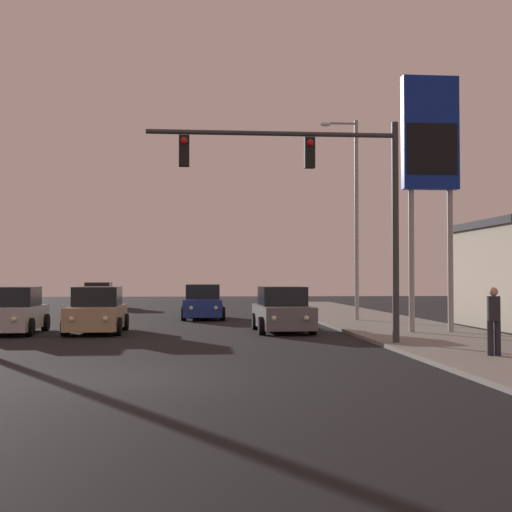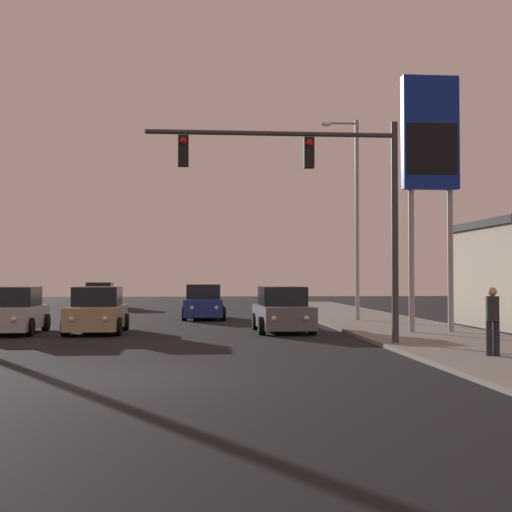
% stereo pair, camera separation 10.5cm
% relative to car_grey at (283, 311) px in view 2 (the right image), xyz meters
% --- Properties ---
extents(ground_plane, '(120.00, 120.00, 0.00)m').
position_rel_car_grey_xyz_m(ground_plane, '(-4.83, -11.74, -0.76)').
color(ground_plane, black).
extents(sidewalk_right, '(5.00, 60.00, 0.12)m').
position_rel_car_grey_xyz_m(sidewalk_right, '(4.67, -1.74, -0.70)').
color(sidewalk_right, gray).
rests_on(sidewalk_right, ground).
extents(car_grey, '(2.04, 4.34, 1.68)m').
position_rel_car_grey_xyz_m(car_grey, '(0.00, 0.00, 0.00)').
color(car_grey, slate).
rests_on(car_grey, ground).
extents(car_blue, '(2.04, 4.33, 1.68)m').
position_rel_car_grey_xyz_m(car_blue, '(-2.84, 8.38, 0.00)').
color(car_blue, navy).
rests_on(car_blue, ground).
extents(car_tan, '(2.04, 4.31, 1.68)m').
position_rel_car_grey_xyz_m(car_tan, '(-6.81, 0.13, 0.00)').
color(car_tan, tan).
rests_on(car_tan, ground).
extents(car_red, '(2.04, 4.32, 1.68)m').
position_rel_car_grey_xyz_m(car_red, '(-9.56, 21.55, 0.00)').
color(car_red, maroon).
rests_on(car_red, ground).
extents(car_silver, '(2.04, 4.32, 1.68)m').
position_rel_car_grey_xyz_m(car_silver, '(-9.79, 0.08, 0.00)').
color(car_silver, '#B7B7BC').
rests_on(car_silver, ground).
extents(traffic_light_mast, '(7.40, 0.36, 6.50)m').
position_rel_car_grey_xyz_m(traffic_light_mast, '(0.51, -5.81, 3.97)').
color(traffic_light_mast, '#38383D').
rests_on(traffic_light_mast, sidewalk_right).
extents(street_lamp, '(1.74, 0.24, 9.00)m').
position_rel_car_grey_xyz_m(street_lamp, '(3.88, 5.15, 4.36)').
color(street_lamp, '#99999E').
rests_on(street_lamp, sidewalk_right).
extents(gas_station_sign, '(2.00, 0.42, 9.00)m').
position_rel_car_grey_xyz_m(gas_station_sign, '(5.00, -1.99, 5.86)').
color(gas_station_sign, '#99999E').
rests_on(gas_station_sign, sidewalk_right).
extents(pedestrian_on_sidewalk, '(0.34, 0.32, 1.67)m').
position_rel_car_grey_xyz_m(pedestrian_on_sidewalk, '(4.02, -9.43, 0.27)').
color(pedestrian_on_sidewalk, '#23232D').
rests_on(pedestrian_on_sidewalk, sidewalk_right).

